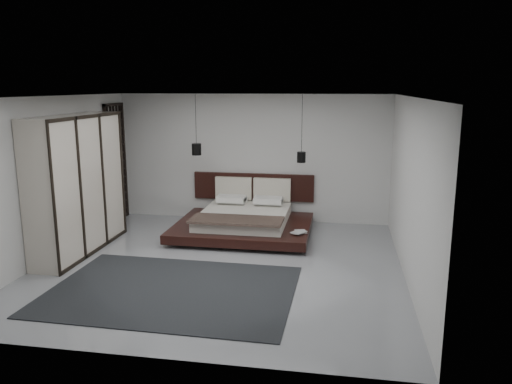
% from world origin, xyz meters
% --- Properties ---
extents(floor, '(6.00, 6.00, 0.00)m').
position_xyz_m(floor, '(0.00, 0.00, 0.00)').
color(floor, gray).
rests_on(floor, ground).
extents(ceiling, '(6.00, 6.00, 0.00)m').
position_xyz_m(ceiling, '(0.00, 0.00, 2.80)').
color(ceiling, white).
rests_on(ceiling, wall_back).
extents(wall_back, '(6.00, 0.00, 6.00)m').
position_xyz_m(wall_back, '(0.00, 3.00, 1.40)').
color(wall_back, silver).
rests_on(wall_back, floor).
extents(wall_front, '(6.00, 0.00, 6.00)m').
position_xyz_m(wall_front, '(0.00, -3.00, 1.40)').
color(wall_front, silver).
rests_on(wall_front, floor).
extents(wall_left, '(0.00, 6.00, 6.00)m').
position_xyz_m(wall_left, '(-3.00, 0.00, 1.40)').
color(wall_left, silver).
rests_on(wall_left, floor).
extents(wall_right, '(0.00, 6.00, 6.00)m').
position_xyz_m(wall_right, '(3.00, 0.00, 1.40)').
color(wall_right, silver).
rests_on(wall_right, floor).
extents(lattice_screen, '(0.05, 0.90, 2.60)m').
position_xyz_m(lattice_screen, '(-2.95, 2.45, 1.30)').
color(lattice_screen, black).
rests_on(lattice_screen, floor).
extents(bed, '(2.70, 2.36, 1.06)m').
position_xyz_m(bed, '(0.03, 1.91, 0.28)').
color(bed, black).
rests_on(bed, floor).
extents(book_lower, '(0.27, 0.32, 0.03)m').
position_xyz_m(book_lower, '(1.14, 1.27, 0.26)').
color(book_lower, '#99724C').
rests_on(book_lower, bed).
extents(book_upper, '(0.32, 0.35, 0.02)m').
position_xyz_m(book_upper, '(1.12, 1.24, 0.29)').
color(book_upper, '#99724C').
rests_on(book_upper, book_lower).
extents(pendant_left, '(0.20, 0.20, 1.27)m').
position_xyz_m(pendant_left, '(-1.07, 2.33, 1.66)').
color(pendant_left, black).
rests_on(pendant_left, ceiling).
extents(pendant_right, '(0.18, 0.18, 1.37)m').
position_xyz_m(pendant_right, '(1.14, 2.33, 1.55)').
color(pendant_right, black).
rests_on(pendant_right, ceiling).
extents(wardrobe, '(0.60, 2.53, 2.48)m').
position_xyz_m(wardrobe, '(-2.70, 0.30, 1.24)').
color(wardrobe, beige).
rests_on(wardrobe, floor).
extents(rug, '(3.62, 2.62, 0.02)m').
position_xyz_m(rug, '(-0.46, -1.18, 0.01)').
color(rug, black).
rests_on(rug, floor).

